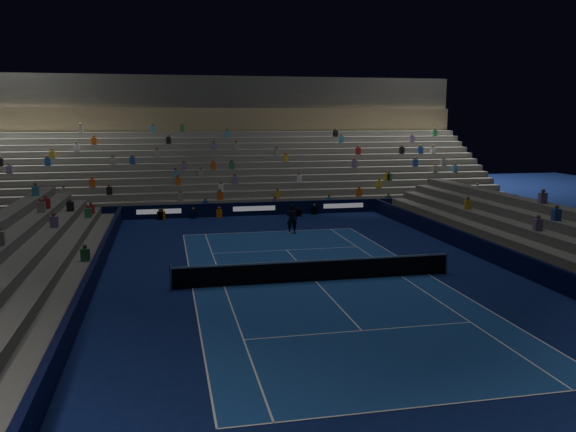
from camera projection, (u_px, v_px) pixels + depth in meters
The scene contains 10 objects.
ground at pixel (315, 281), 26.45m from camera, with size 90.00×90.00×0.00m, color #0C184C.
court_surface at pixel (315, 281), 26.45m from camera, with size 10.97×23.77×0.01m, color navy.
sponsor_barrier_far at pixel (254, 209), 44.23m from camera, with size 44.00×0.25×1.00m, color black.
sponsor_barrier_east at pixel (510, 260), 28.34m from camera, with size 0.25×37.00×1.00m, color black.
sponsor_barrier_west at pixel (90, 283), 24.40m from camera, with size 0.25×37.00×1.00m, color black.
grandstand_main at pixel (238, 162), 52.82m from camera, with size 44.00×15.20×11.20m.
grandstand_east at pixel (574, 248), 28.98m from camera, with size 5.00×37.00×2.50m.
tennis_net at pixel (315, 270), 26.37m from camera, with size 12.90×0.10×1.10m.
tennis_player at pixel (292, 219), 37.21m from camera, with size 0.69×0.45×1.88m, color black.
broadcast_camera at pixel (298, 212), 43.98m from camera, with size 0.62×0.99×0.61m.
Camera 1 is at (-6.48, -24.80, 7.27)m, focal length 36.62 mm.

